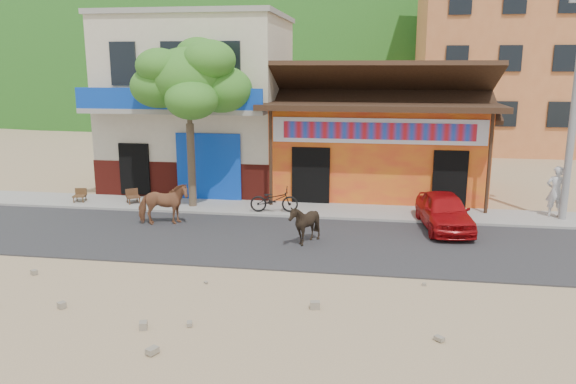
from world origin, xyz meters
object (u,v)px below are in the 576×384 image
(tree, at_px, (190,124))
(utility_pole, at_px, (576,98))
(cafe_chair_right, at_px, (133,190))
(scooter, at_px, (274,200))
(cow_dark, at_px, (305,224))
(cow_tan, at_px, (163,204))
(pedestrian, at_px, (556,191))
(cafe_chair_left, at_px, (79,190))
(red_car, at_px, (444,211))

(tree, relative_size, utility_pole, 0.75)
(tree, relative_size, cafe_chair_right, 6.16)
(tree, distance_m, scooter, 4.04)
(cow_dark, bearing_deg, cafe_chair_right, -136.15)
(cow_dark, bearing_deg, cow_tan, -123.81)
(cow_dark, height_order, pedestrian, pedestrian)
(cow_dark, distance_m, cafe_chair_right, 7.78)
(cafe_chair_left, relative_size, cafe_chair_right, 0.94)
(cow_tan, bearing_deg, cow_dark, -122.86)
(cow_tan, bearing_deg, cafe_chair_left, 44.74)
(cafe_chair_right, bearing_deg, pedestrian, -35.80)
(cow_dark, bearing_deg, tree, -146.60)
(scooter, height_order, cafe_chair_left, cafe_chair_left)
(cafe_chair_left, bearing_deg, pedestrian, -8.40)
(tree, distance_m, utility_pole, 12.84)
(utility_pole, height_order, cafe_chair_left, utility_pole)
(pedestrian, bearing_deg, cow_tan, 13.89)
(red_car, bearing_deg, utility_pole, 13.94)
(pedestrian, bearing_deg, cafe_chair_left, 3.69)
(pedestrian, height_order, cafe_chair_left, pedestrian)
(cow_tan, distance_m, red_car, 9.04)
(cow_tan, height_order, cafe_chair_right, cow_tan)
(cow_tan, xyz_separation_m, cafe_chair_right, (-2.08, 2.29, -0.12))
(cow_dark, xyz_separation_m, cafe_chair_left, (-8.98, 3.50, -0.07))
(red_car, height_order, pedestrian, pedestrian)
(cafe_chair_left, bearing_deg, cow_tan, -38.00)
(red_car, bearing_deg, cafe_chair_right, 165.88)
(scooter, bearing_deg, tree, 75.16)
(tree, bearing_deg, utility_pole, 0.90)
(pedestrian, xyz_separation_m, cafe_chair_right, (-14.91, -0.47, -0.38))
(utility_pole, relative_size, cow_tan, 4.91)
(tree, distance_m, cow_dark, 6.32)
(cow_dark, height_order, red_car, cow_dark)
(tree, xyz_separation_m, cafe_chair_right, (-2.31, 0.02, -2.51))
(tree, relative_size, pedestrian, 3.45)
(pedestrian, bearing_deg, cafe_chair_right, 3.55)
(cow_dark, distance_m, pedestrian, 9.00)
(red_car, distance_m, cafe_chair_right, 11.16)
(red_car, distance_m, pedestrian, 4.27)
(tree, xyz_separation_m, utility_pole, (12.80, 0.20, 1.00))
(cafe_chair_left, bearing_deg, tree, -9.22)
(tree, height_order, cow_dark, tree)
(cafe_chair_right, bearing_deg, utility_pole, -36.92)
(scooter, bearing_deg, cafe_chair_right, 78.17)
(cow_dark, height_order, scooter, cow_dark)
(tree, height_order, cow_tan, tree)
(utility_pole, height_order, pedestrian, utility_pole)
(cow_tan, height_order, cow_dark, cow_tan)
(utility_pole, height_order, cow_dark, utility_pole)
(pedestrian, height_order, cafe_chair_right, pedestrian)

